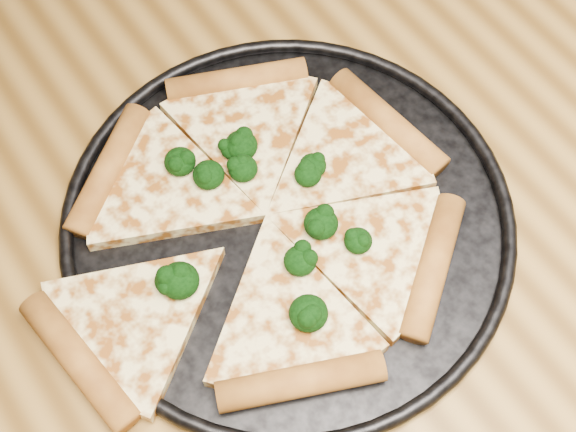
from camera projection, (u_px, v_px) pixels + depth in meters
dining_table at (427, 267)px, 0.74m from camera, size 1.20×0.90×0.75m
pizza_pan at (288, 221)px, 0.65m from camera, size 0.36×0.36×0.02m
pizza at (259, 222)px, 0.64m from camera, size 0.35×0.32×0.02m
broccoli_florets at (254, 217)px, 0.63m from camera, size 0.17×0.19×0.02m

